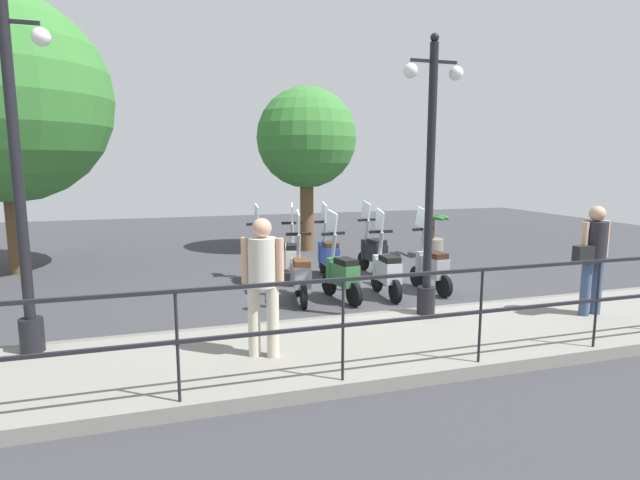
# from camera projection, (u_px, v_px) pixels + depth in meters

# --- Properties ---
(ground_plane) EXTENTS (28.00, 28.00, 0.00)m
(ground_plane) POSITION_uv_depth(u_px,v_px,m) (348.00, 287.00, 9.54)
(ground_plane) COLOR #38383D
(promenade_walkway) EXTENTS (2.20, 20.00, 0.15)m
(promenade_walkway) POSITION_uv_depth(u_px,v_px,m) (431.00, 337.00, 6.54)
(promenade_walkway) COLOR gray
(promenade_walkway) RESTS_ON ground_plane
(fence_railing) EXTENTS (0.04, 16.03, 1.07)m
(fence_railing) POSITION_uv_depth(u_px,v_px,m) (481.00, 296.00, 5.43)
(fence_railing) COLOR black
(fence_railing) RESTS_ON promenade_walkway
(lamp_post_near) EXTENTS (0.26, 0.90, 3.93)m
(lamp_post_near) POSITION_uv_depth(u_px,v_px,m) (429.00, 196.00, 7.08)
(lamp_post_near) COLOR black
(lamp_post_near) RESTS_ON promenade_walkway
(lamp_post_far) EXTENTS (0.26, 0.90, 4.06)m
(lamp_post_far) POSITION_uv_depth(u_px,v_px,m) (19.00, 199.00, 5.59)
(lamp_post_far) COLOR black
(lamp_post_far) RESTS_ON promenade_walkway
(pedestrian_with_bag) EXTENTS (0.34, 0.65, 1.59)m
(pedestrian_with_bag) POSITION_uv_depth(u_px,v_px,m) (593.00, 252.00, 7.14)
(pedestrian_with_bag) COLOR #384C70
(pedestrian_with_bag) RESTS_ON promenade_walkway
(pedestrian_distant) EXTENTS (0.43, 0.45, 1.59)m
(pedestrian_distant) POSITION_uv_depth(u_px,v_px,m) (263.00, 277.00, 5.58)
(pedestrian_distant) COLOR beige
(pedestrian_distant) RESTS_ON promenade_walkway
(tree_large) EXTENTS (4.26, 4.26, 5.78)m
(tree_large) POSITION_uv_depth(u_px,v_px,m) (4.00, 99.00, 10.19)
(tree_large) COLOR brown
(tree_large) RESTS_ON ground_plane
(tree_distant) EXTENTS (2.63, 2.63, 4.33)m
(tree_distant) POSITION_uv_depth(u_px,v_px,m) (307.00, 139.00, 13.12)
(tree_distant) COLOR brown
(tree_distant) RESTS_ON ground_plane
(potted_palm) EXTENTS (1.06, 0.66, 1.05)m
(potted_palm) POSITION_uv_depth(u_px,v_px,m) (432.00, 239.00, 12.63)
(potted_palm) COLOR slate
(potted_palm) RESTS_ON ground_plane
(scooter_near_0) EXTENTS (1.23, 0.44, 1.54)m
(scooter_near_0) POSITION_uv_depth(u_px,v_px,m) (431.00, 266.00, 9.09)
(scooter_near_0) COLOR black
(scooter_near_0) RESTS_ON ground_plane
(scooter_near_1) EXTENTS (1.23, 0.44, 1.54)m
(scooter_near_1) POSITION_uv_depth(u_px,v_px,m) (386.00, 270.00, 8.74)
(scooter_near_1) COLOR black
(scooter_near_1) RESTS_ON ground_plane
(scooter_near_2) EXTENTS (1.22, 0.49, 1.54)m
(scooter_near_2) POSITION_uv_depth(u_px,v_px,m) (341.00, 273.00, 8.51)
(scooter_near_2) COLOR black
(scooter_near_2) RESTS_ON ground_plane
(scooter_near_3) EXTENTS (1.23, 0.45, 1.54)m
(scooter_near_3) POSITION_uv_depth(u_px,v_px,m) (301.00, 274.00, 8.43)
(scooter_near_3) COLOR black
(scooter_near_3) RESTS_ON ground_plane
(scooter_far_0) EXTENTS (1.23, 0.44, 1.54)m
(scooter_far_0) POSITION_uv_depth(u_px,v_px,m) (373.00, 251.00, 10.62)
(scooter_far_0) COLOR black
(scooter_far_0) RESTS_ON ground_plane
(scooter_far_1) EXTENTS (1.23, 0.44, 1.54)m
(scooter_far_1) POSITION_uv_depth(u_px,v_px,m) (328.00, 254.00, 10.26)
(scooter_far_1) COLOR black
(scooter_far_1) RESTS_ON ground_plane
(scooter_far_2) EXTENTS (1.22, 0.50, 1.54)m
(scooter_far_2) POSITION_uv_depth(u_px,v_px,m) (293.00, 257.00, 10.01)
(scooter_far_2) COLOR black
(scooter_far_2) RESTS_ON ground_plane
(scooter_far_3) EXTENTS (1.23, 0.44, 1.54)m
(scooter_far_3) POSITION_uv_depth(u_px,v_px,m) (261.00, 258.00, 9.86)
(scooter_far_3) COLOR black
(scooter_far_3) RESTS_ON ground_plane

